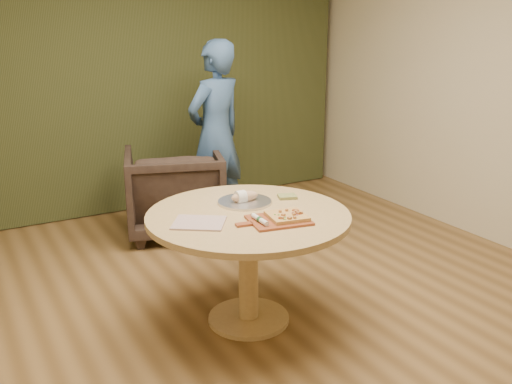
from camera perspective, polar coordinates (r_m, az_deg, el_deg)
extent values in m
cube|color=brown|center=(3.74, 2.15, -14.06)|extent=(5.00, 6.00, 0.02)
cube|color=beige|center=(6.00, -13.25, 11.60)|extent=(5.00, 0.02, 2.80)
cube|color=#2C3317|center=(5.89, -12.94, 11.53)|extent=(4.80, 0.14, 2.78)
cylinder|color=tan|center=(3.87, -0.74, -12.47)|extent=(0.53, 0.53, 0.03)
cylinder|color=tan|center=(3.72, -0.76, -7.91)|extent=(0.13, 0.13, 0.68)
cylinder|color=tan|center=(3.57, -0.78, -2.45)|extent=(1.28, 1.28, 0.04)
cube|color=brown|center=(3.43, 2.29, -2.84)|extent=(0.39, 0.34, 0.01)
cube|color=brown|center=(3.36, -1.20, -3.27)|extent=(0.11, 0.07, 0.01)
cube|color=tan|center=(3.45, 3.11, -2.41)|extent=(0.25, 0.25, 0.02)
cylinder|color=maroon|center=(3.46, 4.31, -2.11)|extent=(0.05, 0.05, 0.00)
cylinder|color=maroon|center=(3.37, 2.53, -2.60)|extent=(0.04, 0.04, 0.00)
cylinder|color=maroon|center=(3.51, 3.97, -1.85)|extent=(0.04, 0.04, 0.00)
cube|color=#BC8046|center=(3.47, 2.43, -1.93)|extent=(0.02, 0.02, 0.01)
cube|color=#BC8046|center=(3.48, 4.01, -1.94)|extent=(0.03, 0.03, 0.01)
cube|color=#BC8046|center=(3.45, 3.78, -2.08)|extent=(0.02, 0.02, 0.01)
cube|color=#BC8046|center=(3.37, 3.89, -2.55)|extent=(0.02, 0.02, 0.01)
cube|color=#BC8046|center=(3.45, 4.22, -2.11)|extent=(0.02, 0.02, 0.01)
cube|color=#BC8046|center=(3.36, 2.62, -2.58)|extent=(0.03, 0.03, 0.01)
cube|color=#BC8046|center=(3.50, 3.09, -1.81)|extent=(0.02, 0.02, 0.01)
cube|color=#BC8046|center=(3.43, 3.81, -2.22)|extent=(0.02, 0.02, 0.01)
cube|color=#BC8046|center=(3.36, 3.37, -2.61)|extent=(0.03, 0.03, 0.01)
cube|color=#BC8046|center=(3.41, 2.75, -2.30)|extent=(0.02, 0.02, 0.01)
cube|color=#BC8046|center=(3.46, 4.52, -2.07)|extent=(0.02, 0.02, 0.01)
cube|color=#23711D|center=(3.47, 3.87, -2.07)|extent=(0.01, 0.01, 0.00)
cube|color=#23711D|center=(3.43, 2.78, -2.25)|extent=(0.01, 0.01, 0.00)
cube|color=#23711D|center=(3.43, 1.90, -2.26)|extent=(0.01, 0.01, 0.00)
cube|color=#23711D|center=(3.47, 4.29, -2.10)|extent=(0.01, 0.01, 0.00)
cube|color=#23711D|center=(3.46, 4.05, -2.12)|extent=(0.01, 0.01, 0.00)
cube|color=#23711D|center=(3.38, 2.91, -2.57)|extent=(0.01, 0.01, 0.00)
cube|color=#23711D|center=(3.42, 2.28, -2.31)|extent=(0.01, 0.01, 0.00)
cube|color=#23711D|center=(3.35, 2.91, -2.76)|extent=(0.01, 0.01, 0.00)
cube|color=#974478|center=(3.44, 4.01, -2.26)|extent=(0.01, 0.03, 0.00)
cube|color=#974478|center=(3.47, 3.77, -2.08)|extent=(0.03, 0.01, 0.00)
cube|color=#974478|center=(3.44, 3.86, -2.22)|extent=(0.01, 0.03, 0.00)
cylinder|color=silver|center=(3.37, 0.40, -2.78)|extent=(0.03, 0.17, 0.03)
cylinder|color=#194C26|center=(3.37, 0.40, -2.78)|extent=(0.03, 0.03, 0.03)
cube|color=silver|center=(3.45, -0.36, -2.31)|extent=(0.02, 0.04, 0.00)
cube|color=beige|center=(3.41, -5.71, -3.08)|extent=(0.39, 0.38, 0.01)
cylinder|color=silver|center=(3.77, -1.14, -1.03)|extent=(0.35, 0.35, 0.01)
cylinder|color=silver|center=(3.77, -1.14, -0.96)|extent=(0.36, 0.36, 0.02)
ellipsoid|color=tan|center=(3.75, -1.14, -0.45)|extent=(0.19, 0.08, 0.07)
cylinder|color=silver|center=(3.74, -1.54, -0.52)|extent=(0.06, 0.09, 0.09)
cube|color=#5A632C|center=(3.87, 3.14, -0.46)|extent=(0.15, 0.13, 0.02)
imported|color=black|center=(5.27, -8.21, 0.47)|extent=(1.05, 1.02, 0.87)
imported|color=#335480|center=(5.37, -4.04, 5.71)|extent=(0.74, 0.60, 1.74)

